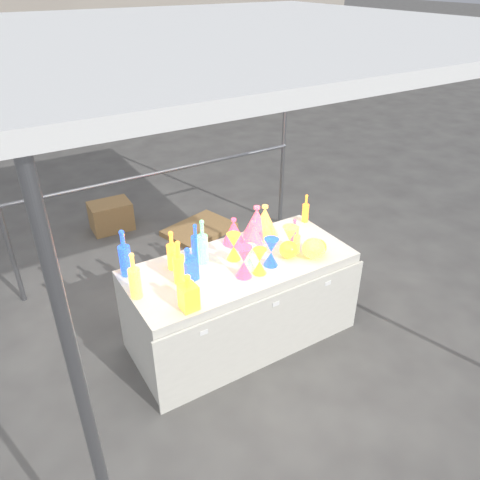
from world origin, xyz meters
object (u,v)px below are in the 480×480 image
hourglass_0 (260,261)px  bottle_0 (172,250)px  display_table (241,301)px  globe_0 (317,248)px  lampshade_0 (254,235)px  cardboard_box_closed (111,216)px

hourglass_0 → bottle_0: bearing=142.7°
display_table → hourglass_0: 0.52m
hourglass_0 → globe_0: (0.54, -0.02, -0.05)m
display_table → bottle_0: size_ratio=5.67×
hourglass_0 → lampshade_0: 0.38m
display_table → globe_0: (0.59, -0.22, 0.43)m
hourglass_0 → display_table: bearing=103.1°
display_table → cardboard_box_closed: (-0.33, 2.44, -0.20)m
bottle_0 → hourglass_0: size_ratio=1.56×
bottle_0 → display_table: bearing=-23.1°
bottle_0 → lampshade_0: 0.69m
globe_0 → bottle_0: bearing=158.4°
display_table → globe_0: bearing=-20.3°
bottle_0 → globe_0: size_ratio=2.20×
display_table → cardboard_box_closed: 2.47m
cardboard_box_closed → hourglass_0: (0.37, -2.64, 0.68)m
cardboard_box_closed → lampshade_0: (0.54, -2.30, 0.70)m
display_table → cardboard_box_closed: bearing=97.6°
globe_0 → lampshade_0: (-0.38, 0.36, 0.06)m
cardboard_box_closed → lampshade_0: bearing=-74.7°
hourglass_0 → lampshade_0: lampshade_0 is taller
cardboard_box_closed → bottle_0: size_ratio=1.46×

